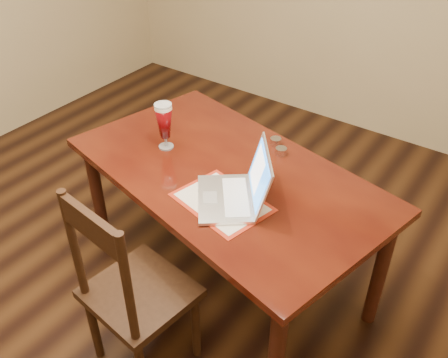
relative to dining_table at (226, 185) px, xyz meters
The scene contains 3 objects.
ground 0.82m from the dining_table, 126.61° to the right, with size 5.00×5.00×0.00m, color black.
dining_table is the anchor object (origin of this frame).
dining_chair 0.72m from the dining_table, 91.95° to the right, with size 0.50×0.48×1.05m.
Camera 1 is at (1.46, -1.32, 2.23)m, focal length 40.00 mm.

